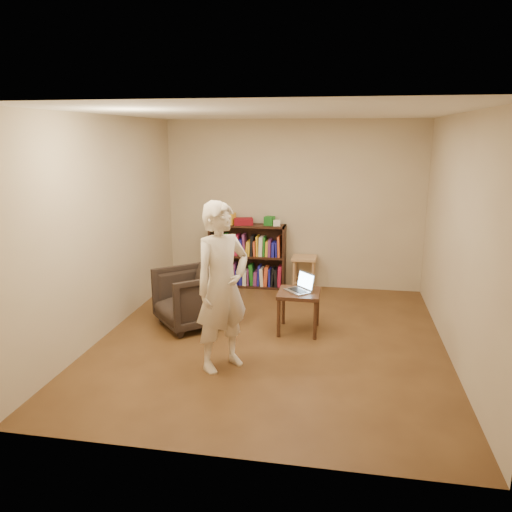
% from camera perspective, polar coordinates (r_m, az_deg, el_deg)
% --- Properties ---
extents(floor, '(4.50, 4.50, 0.00)m').
position_cam_1_polar(floor, '(6.00, 1.70, -9.56)').
color(floor, '#462B16').
rests_on(floor, ground).
extents(ceiling, '(4.50, 4.50, 0.00)m').
position_cam_1_polar(ceiling, '(5.52, 1.90, 16.07)').
color(ceiling, white).
rests_on(ceiling, wall_back).
extents(wall_back, '(4.00, 0.00, 4.00)m').
position_cam_1_polar(wall_back, '(7.82, 4.24, 5.82)').
color(wall_back, beige).
rests_on(wall_back, floor).
extents(wall_left, '(0.00, 4.50, 4.50)m').
position_cam_1_polar(wall_left, '(6.23, -16.76, 3.22)').
color(wall_left, beige).
rests_on(wall_left, floor).
extents(wall_right, '(0.00, 4.50, 4.50)m').
position_cam_1_polar(wall_right, '(5.69, 22.16, 1.82)').
color(wall_right, beige).
rests_on(wall_right, floor).
extents(bookshelf, '(1.20, 0.30, 1.00)m').
position_cam_1_polar(bookshelf, '(7.94, -0.97, -0.36)').
color(bookshelf, black).
rests_on(bookshelf, floor).
extents(box_yellow, '(0.24, 0.19, 0.18)m').
position_cam_1_polar(box_yellow, '(7.86, -3.23, 4.31)').
color(box_yellow, yellow).
rests_on(box_yellow, bookshelf).
extents(red_cloth, '(0.33, 0.28, 0.10)m').
position_cam_1_polar(red_cloth, '(7.81, -1.45, 3.97)').
color(red_cloth, maroon).
rests_on(red_cloth, bookshelf).
extents(box_green, '(0.17, 0.17, 0.14)m').
position_cam_1_polar(box_green, '(7.75, 1.55, 4.04)').
color(box_green, '#1C691F').
rests_on(box_green, bookshelf).
extents(box_white, '(0.13, 0.13, 0.09)m').
position_cam_1_polar(box_white, '(7.71, 2.36, 3.80)').
color(box_white, white).
rests_on(box_white, bookshelf).
extents(stool, '(0.37, 0.37, 0.53)m').
position_cam_1_polar(stool, '(7.76, 5.53, -0.82)').
color(stool, tan).
rests_on(stool, floor).
extents(armchair, '(1.12, 1.12, 0.73)m').
position_cam_1_polar(armchair, '(6.38, -7.41, -4.74)').
color(armchair, black).
rests_on(armchair, floor).
extents(side_table, '(0.50, 0.50, 0.51)m').
position_cam_1_polar(side_table, '(6.12, 4.92, -4.85)').
color(side_table, black).
rests_on(side_table, floor).
extents(laptop, '(0.39, 0.39, 0.23)m').
position_cam_1_polar(laptop, '(6.11, 5.18, -3.50)').
color(laptop, '#AEAEB3').
rests_on(laptop, side_table).
extents(person, '(0.73, 0.76, 1.75)m').
position_cam_1_polar(person, '(5.06, -3.90, -3.54)').
color(person, beige).
rests_on(person, floor).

